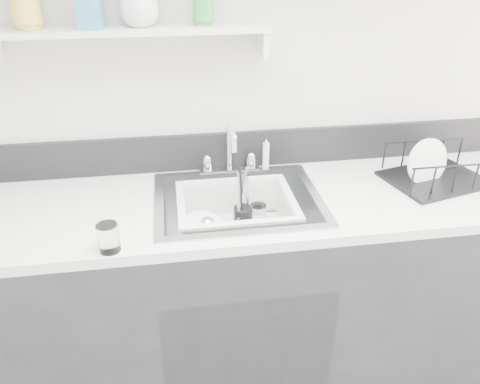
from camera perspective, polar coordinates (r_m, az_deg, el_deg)
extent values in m
cube|color=silver|center=(1.94, -1.61, 13.31)|extent=(3.50, 0.02, 2.60)
cube|color=#252529|center=(2.09, -0.21, -12.48)|extent=(3.20, 0.62, 0.88)
cube|color=white|center=(1.82, -0.24, -1.47)|extent=(3.20, 0.62, 0.04)
cube|color=black|center=(2.04, -1.49, 5.13)|extent=(3.20, 0.02, 0.16)
cube|color=silver|center=(2.03, -1.31, 2.78)|extent=(0.26, 0.06, 0.02)
cylinder|color=silver|center=(2.01, -4.01, 3.29)|extent=(0.04, 0.04, 0.05)
cylinder|color=silver|center=(2.03, 1.35, 3.65)|extent=(0.04, 0.04, 0.05)
cylinder|color=silver|center=(1.99, -1.34, 5.43)|extent=(0.02, 0.02, 0.20)
cylinder|color=silver|center=(1.88, -1.07, 7.49)|extent=(0.02, 0.15, 0.02)
cylinder|color=silver|center=(2.03, 3.18, 4.66)|extent=(0.03, 0.03, 0.14)
cube|color=silver|center=(1.81, -13.07, 18.69)|extent=(1.00, 0.16, 0.02)
cube|color=silver|center=(1.86, 2.79, 17.67)|extent=(0.02, 0.14, 0.10)
cylinder|color=white|center=(1.84, -4.32, -5.81)|extent=(0.20, 0.20, 0.01)
cylinder|color=white|center=(1.84, -4.19, -5.39)|extent=(0.20, 0.20, 0.01)
cylinder|color=white|center=(1.81, -4.68, -4.74)|extent=(0.23, 0.22, 0.08)
cylinder|color=black|center=(1.89, 0.39, -3.19)|extent=(0.08, 0.08, 0.10)
cylinder|color=silver|center=(1.85, -0.02, -0.81)|extent=(0.01, 0.05, 0.19)
cylinder|color=silver|center=(1.85, 0.86, -1.28)|extent=(0.02, 0.04, 0.17)
cylinder|color=black|center=(1.84, 0.06, -0.36)|extent=(0.01, 0.06, 0.21)
cylinder|color=white|center=(1.91, 2.21, -2.89)|extent=(0.07, 0.07, 0.10)
cylinder|color=white|center=(1.56, -15.74, -5.39)|extent=(0.07, 0.07, 0.10)
imported|color=white|center=(1.83, 2.68, -5.71)|extent=(0.12, 0.12, 0.03)
imported|color=teal|center=(1.79, -17.95, 21.11)|extent=(0.09, 0.10, 0.17)
imported|color=silver|center=(1.79, -12.27, 21.88)|extent=(0.16, 0.16, 0.18)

